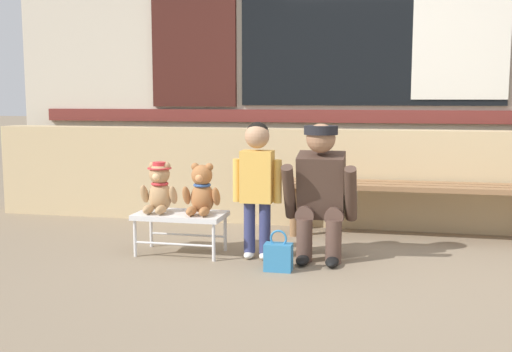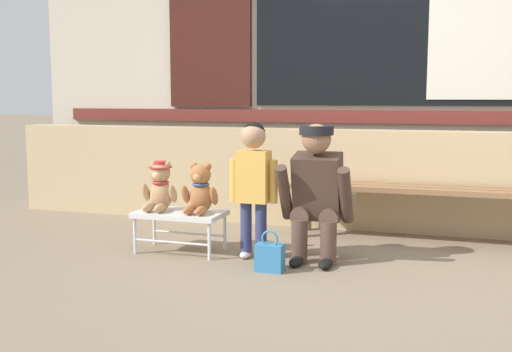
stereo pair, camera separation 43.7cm
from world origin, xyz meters
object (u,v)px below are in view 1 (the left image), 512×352
(wooden_bench_long, at_px, (417,192))
(adult_crouching, at_px, (322,191))
(child_standing, at_px, (257,175))
(handbag_on_ground, at_px, (278,256))
(teddy_bear_plain, at_px, (202,191))
(teddy_bear_with_hat, at_px, (159,188))
(small_display_bench, at_px, (181,217))

(wooden_bench_long, relative_size, adult_crouching, 2.21)
(child_standing, xyz_separation_m, handbag_on_ground, (0.20, -0.28, -0.50))
(child_standing, distance_m, adult_crouching, 0.46)
(child_standing, xyz_separation_m, adult_crouching, (0.45, 0.06, -0.11))
(wooden_bench_long, distance_m, teddy_bear_plain, 1.76)
(wooden_bench_long, relative_size, teddy_bear_plain, 5.78)
(wooden_bench_long, relative_size, teddy_bear_with_hat, 5.78)
(wooden_bench_long, bearing_deg, small_display_bench, -152.29)
(small_display_bench, distance_m, teddy_bear_with_hat, 0.26)
(teddy_bear_plain, relative_size, handbag_on_ground, 1.34)
(wooden_bench_long, height_order, small_display_bench, wooden_bench_long)
(wooden_bench_long, xyz_separation_m, teddy_bear_with_hat, (-1.84, -0.88, 0.10))
(teddy_bear_with_hat, xyz_separation_m, child_standing, (0.73, -0.01, 0.12))
(wooden_bench_long, height_order, child_standing, child_standing)
(wooden_bench_long, distance_m, child_standing, 1.44)
(child_standing, bearing_deg, handbag_on_ground, -54.08)
(teddy_bear_plain, xyz_separation_m, handbag_on_ground, (0.61, -0.29, -0.37))
(small_display_bench, height_order, adult_crouching, adult_crouching)
(teddy_bear_plain, distance_m, child_standing, 0.43)
(small_display_bench, bearing_deg, child_standing, -0.48)
(wooden_bench_long, xyz_separation_m, adult_crouching, (-0.67, -0.82, 0.11))
(child_standing, relative_size, adult_crouching, 1.01)
(adult_crouching, xyz_separation_m, handbag_on_ground, (-0.24, -0.34, -0.38))
(adult_crouching, distance_m, handbag_on_ground, 0.57)
(handbag_on_ground, bearing_deg, wooden_bench_long, 52.02)
(teddy_bear_with_hat, relative_size, adult_crouching, 0.38)
(small_display_bench, height_order, teddy_bear_plain, teddy_bear_plain)
(adult_crouching, bearing_deg, wooden_bench_long, 50.89)
(teddy_bear_plain, distance_m, adult_crouching, 0.85)
(handbag_on_ground, bearing_deg, adult_crouching, 54.88)
(handbag_on_ground, bearing_deg, child_standing, 125.92)
(small_display_bench, distance_m, handbag_on_ground, 0.84)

